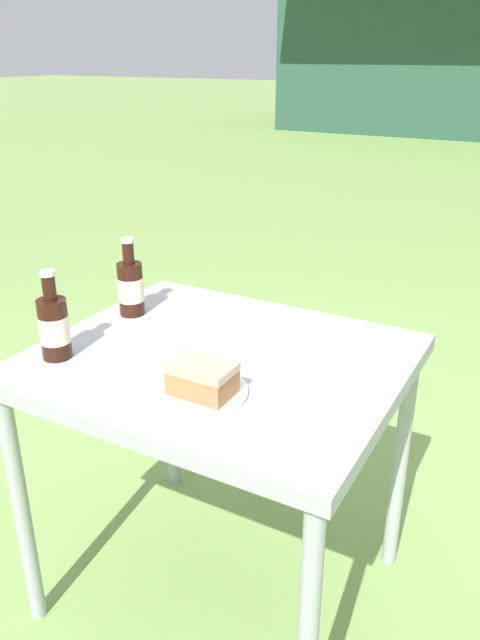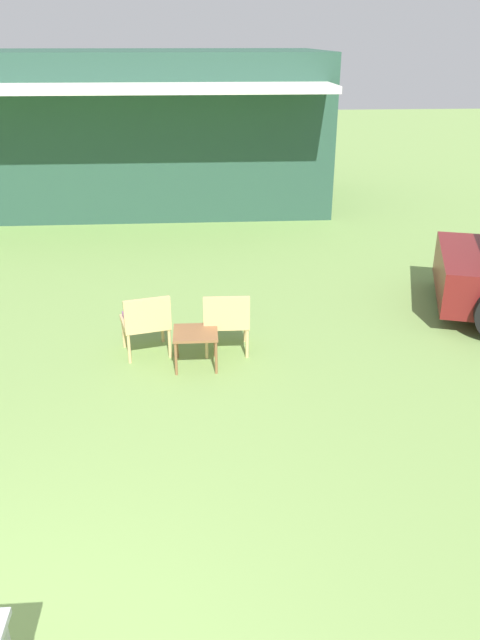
% 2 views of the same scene
% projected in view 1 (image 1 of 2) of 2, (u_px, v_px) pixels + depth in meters
% --- Properties ---
extents(ground_plane, '(60.00, 60.00, 0.00)m').
position_uv_depth(ground_plane, '(223.00, 585.00, 1.73)').
color(ground_plane, '#7A9E51').
extents(patio_table, '(0.83, 0.71, 0.71)m').
position_uv_depth(patio_table, '(220.00, 383.00, 1.48)').
color(patio_table, '#9EA3A8').
rests_on(patio_table, ground_plane).
extents(cake_on_plate, '(0.24, 0.24, 0.08)m').
position_uv_depth(cake_on_plate, '(197.00, 384.00, 1.26)').
color(cake_on_plate, white).
rests_on(cake_on_plate, patio_table).
extents(cola_bottle_near, '(0.07, 0.07, 0.21)m').
position_uv_depth(cola_bottle_near, '(131.00, 287.00, 1.64)').
color(cola_bottle_near, black).
rests_on(cola_bottle_near, patio_table).
extents(cola_bottle_far, '(0.07, 0.07, 0.21)m').
position_uv_depth(cola_bottle_far, '(54.00, 326.00, 1.40)').
color(cola_bottle_far, black).
rests_on(cola_bottle_far, patio_table).
extents(fork, '(0.16, 0.02, 0.01)m').
position_uv_depth(fork, '(164.00, 386.00, 1.30)').
color(fork, silver).
rests_on(fork, patio_table).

